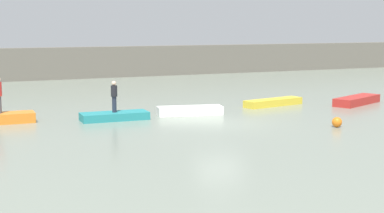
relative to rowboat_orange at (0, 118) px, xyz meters
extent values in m
plane|color=gray|center=(9.78, -4.47, -0.25)|extent=(120.00, 120.00, 0.00)
cube|color=#666056|center=(9.78, 21.65, 1.16)|extent=(80.00, 1.20, 2.81)
cube|color=orange|center=(0.00, 0.00, 0.00)|extent=(3.31, 1.25, 0.49)
cube|color=teal|center=(5.40, -1.32, -0.05)|extent=(3.43, 1.38, 0.39)
cube|color=white|center=(9.56, -1.32, -0.02)|extent=(3.62, 1.69, 0.45)
cube|color=gold|center=(15.46, -0.22, -0.04)|extent=(4.05, 1.67, 0.41)
cube|color=red|center=(20.45, -1.71, -0.01)|extent=(4.10, 2.66, 0.48)
cylinder|color=#232838|center=(5.40, -1.32, 0.55)|extent=(0.22, 0.22, 0.81)
cylinder|color=black|center=(5.40, -1.32, 1.23)|extent=(0.32, 0.32, 0.55)
sphere|color=beige|center=(5.40, -1.32, 1.62)|extent=(0.23, 0.23, 0.23)
sphere|color=orange|center=(14.41, -7.51, -0.01)|extent=(0.48, 0.48, 0.48)
camera|label=1|loc=(-2.41, -28.74, 4.52)|focal=52.97mm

